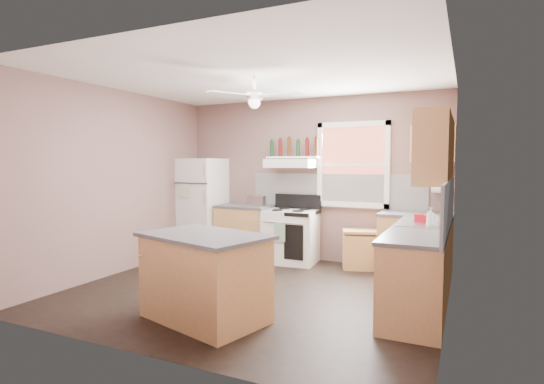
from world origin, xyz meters
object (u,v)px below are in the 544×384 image
at_px(stove, 291,236).
at_px(cart, 360,252).
at_px(toaster, 256,201).
at_px(island, 205,279).
at_px(refrigerator, 202,206).

height_order(stove, cart, stove).
xyz_separation_m(toaster, cart, (1.74, 0.09, -0.72)).
xyz_separation_m(toaster, island, (0.76, -2.68, -0.56)).
bearing_deg(stove, cart, -0.61).
bearing_deg(island, toaster, 121.54).
height_order(stove, island, same).
bearing_deg(refrigerator, stove, 1.08).
bearing_deg(cart, stove, 165.70).
distance_m(toaster, stove, 0.83).
height_order(refrigerator, stove, refrigerator).
xyz_separation_m(refrigerator, toaster, (1.13, -0.05, 0.14)).
distance_m(toaster, cart, 1.89).
bearing_deg(island, cart, 86.28).
distance_m(stove, cart, 1.14).
height_order(refrigerator, island, refrigerator).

